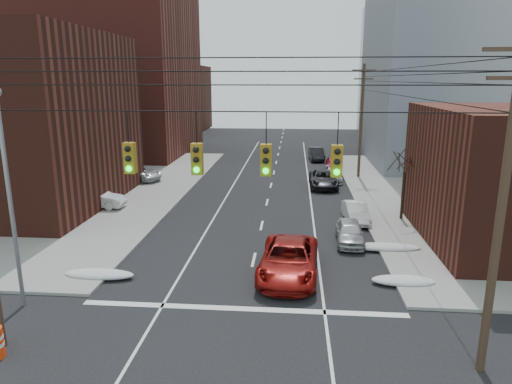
% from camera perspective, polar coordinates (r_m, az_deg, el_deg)
% --- Properties ---
extents(building_brick_tall, '(24.00, 20.00, 30.00)m').
position_cam_1_polar(building_brick_tall, '(64.85, -19.91, 17.94)').
color(building_brick_tall, maroon).
rests_on(building_brick_tall, ground).
extents(building_brick_far, '(22.00, 18.00, 12.00)m').
position_cam_1_polar(building_brick_far, '(89.71, -13.69, 11.26)').
color(building_brick_far, '#461D15').
rests_on(building_brick_far, ground).
extents(building_office, '(22.00, 20.00, 25.00)m').
position_cam_1_polar(building_office, '(58.70, 25.65, 15.48)').
color(building_office, gray).
rests_on(building_office, ground).
extents(building_glass, '(20.00, 18.00, 22.00)m').
position_cam_1_polar(building_glass, '(84.06, 20.58, 14.05)').
color(building_glass, gray).
rests_on(building_glass, ground).
extents(utility_pole_right, '(2.20, 0.28, 11.00)m').
position_cam_1_polar(utility_pole_right, '(15.98, 28.37, -1.49)').
color(utility_pole_right, '#473323').
rests_on(utility_pole_right, ground).
extents(utility_pole_far, '(2.20, 0.28, 11.00)m').
position_cam_1_polar(utility_pole_far, '(45.75, 13.03, 8.83)').
color(utility_pole_far, '#473323').
rests_on(utility_pole_far, ground).
extents(traffic_signals, '(17.00, 0.42, 2.02)m').
position_cam_1_polar(traffic_signals, '(14.44, -3.13, 4.33)').
color(traffic_signals, black).
rests_on(traffic_signals, ground).
extents(street_light, '(0.44, 0.44, 9.32)m').
position_cam_1_polar(street_light, '(21.07, -28.64, 1.17)').
color(street_light, gray).
rests_on(street_light, ground).
extents(bare_tree, '(2.09, 2.20, 4.93)m').
position_cam_1_polar(bare_tree, '(32.84, 17.91, 0.49)').
color(bare_tree, black).
rests_on(bare_tree, ground).
extents(snow_nw, '(3.50, 1.08, 0.42)m').
position_cam_1_polar(snow_nw, '(24.14, -19.01, -9.69)').
color(snow_nw, silver).
rests_on(snow_nw, ground).
extents(snow_ne, '(3.00, 1.08, 0.42)m').
position_cam_1_polar(snow_ne, '(23.28, 17.92, -10.51)').
color(snow_ne, silver).
rests_on(snow_ne, ground).
extents(snow_east_far, '(4.00, 1.08, 0.42)m').
position_cam_1_polar(snow_east_far, '(27.34, 15.85, -6.65)').
color(snow_east_far, silver).
rests_on(snow_east_far, ground).
extents(red_pickup, '(3.17, 6.26, 1.70)m').
position_cam_1_polar(red_pickup, '(22.97, 4.11, -8.42)').
color(red_pickup, maroon).
rests_on(red_pickup, ground).
extents(parked_car_a, '(1.79, 4.06, 1.36)m').
position_cam_1_polar(parked_car_a, '(27.91, 11.65, -4.95)').
color(parked_car_a, '#B5B5BA').
rests_on(parked_car_a, ground).
extents(parked_car_b, '(1.64, 4.13, 1.34)m').
position_cam_1_polar(parked_car_b, '(32.15, 12.37, -2.48)').
color(parked_car_b, white).
rests_on(parked_car_b, ground).
extents(parked_car_c, '(2.50, 5.39, 1.50)m').
position_cam_1_polar(parked_car_c, '(41.87, 8.44, 1.61)').
color(parked_car_c, black).
rests_on(parked_car_c, ground).
extents(parked_car_d, '(2.03, 4.39, 1.24)m').
position_cam_1_polar(parked_car_d, '(44.46, 9.62, 2.12)').
color(parked_car_d, '#B3B2B7').
rests_on(parked_car_d, ground).
extents(parked_car_e, '(1.79, 4.07, 1.36)m').
position_cam_1_polar(parked_car_e, '(50.71, 9.66, 3.63)').
color(parked_car_e, maroon).
rests_on(parked_car_e, ground).
extents(parked_car_f, '(1.89, 4.72, 1.53)m').
position_cam_1_polar(parked_car_f, '(55.86, 7.58, 4.73)').
color(parked_car_f, black).
rests_on(parked_car_f, ground).
extents(lot_car_a, '(4.26, 1.55, 1.40)m').
position_cam_1_polar(lot_car_a, '(36.28, -19.32, -0.79)').
color(lot_car_a, silver).
rests_on(lot_car_a, sidewalk_nw).
extents(lot_car_b, '(5.75, 4.31, 1.45)m').
position_cam_1_polar(lot_car_b, '(45.14, -14.72, 2.36)').
color(lot_car_b, silver).
rests_on(lot_car_b, sidewalk_nw).
extents(lot_car_c, '(4.91, 3.35, 1.32)m').
position_cam_1_polar(lot_car_c, '(43.75, -25.51, 1.00)').
color(lot_car_c, black).
rests_on(lot_car_c, sidewalk_nw).
extents(lot_car_d, '(4.87, 3.29, 1.54)m').
position_cam_1_polar(lot_car_d, '(46.66, -20.98, 2.31)').
color(lot_car_d, '#BCBBC1').
rests_on(lot_car_d, sidewalk_nw).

